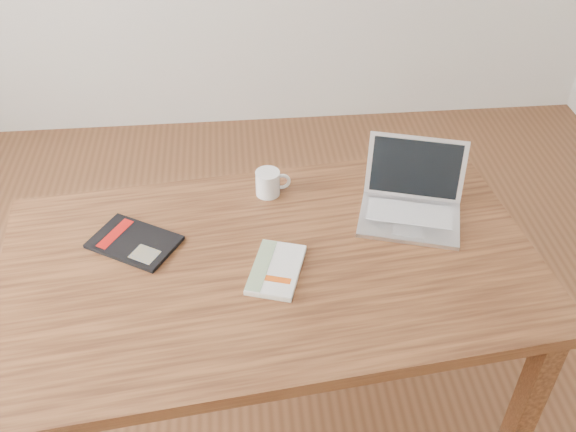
{
  "coord_description": "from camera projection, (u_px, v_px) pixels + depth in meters",
  "views": [
    {
      "loc": [
        0.01,
        -1.23,
        1.94
      ],
      "look_at": [
        0.13,
        0.08,
        0.85
      ],
      "focal_mm": 40.0,
      "sensor_mm": 36.0,
      "label": 1
    }
  ],
  "objects": [
    {
      "name": "room",
      "position": [
        193.0,
        57.0,
        1.31
      ],
      "size": [
        4.04,
        4.04,
        2.7
      ],
      "color": "brown",
      "rests_on": "ground"
    },
    {
      "name": "desk",
      "position": [
        272.0,
        283.0,
        1.78
      ],
      "size": [
        1.51,
        0.97,
        0.75
      ],
      "rotation": [
        0.0,
        0.0,
        0.11
      ],
      "color": "brown",
      "rests_on": "ground"
    },
    {
      "name": "white_guidebook",
      "position": [
        276.0,
        270.0,
        1.68
      ],
      "size": [
        0.18,
        0.23,
        0.02
      ],
      "rotation": [
        0.0,
        0.0,
        -0.31
      ],
      "color": "silver",
      "rests_on": "desk"
    },
    {
      "name": "black_guidebook",
      "position": [
        134.0,
        242.0,
        1.77
      ],
      "size": [
        0.28,
        0.25,
        0.01
      ],
      "rotation": [
        0.0,
        0.0,
        1.03
      ],
      "color": "black",
      "rests_on": "desk"
    },
    {
      "name": "laptop",
      "position": [
        412.0,
        200.0,
        1.85
      ],
      "size": [
        0.35,
        0.32,
        0.2
      ],
      "rotation": [
        0.0,
        0.0,
        -0.3
      ],
      "color": "silver",
      "rests_on": "desk"
    },
    {
      "name": "coffee_mug",
      "position": [
        269.0,
        182.0,
        1.92
      ],
      "size": [
        0.11,
        0.07,
        0.08
      ],
      "rotation": [
        0.0,
        0.0,
        0.07
      ],
      "color": "white",
      "rests_on": "desk"
    }
  ]
}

